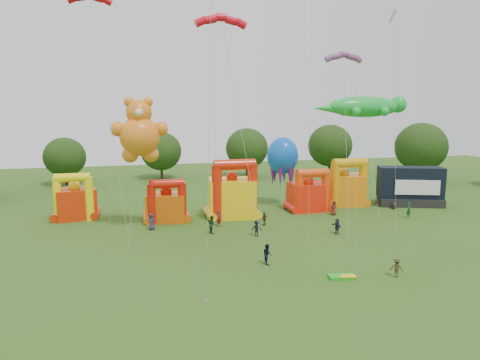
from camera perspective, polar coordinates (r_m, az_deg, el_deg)
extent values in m
plane|color=#305718|center=(30.72, 13.18, -16.47)|extent=(160.00, 160.00, 0.00)
cylinder|color=#352314|center=(85.63, 22.79, 1.05)|extent=(0.44, 0.44, 3.72)
ellipsoid|color=#1E3811|center=(85.15, 22.98, 4.08)|extent=(9.30, 9.30, 8.89)
cylinder|color=#352314|center=(88.10, 11.81, 1.74)|extent=(0.44, 0.44, 3.51)
ellipsoid|color=#1E3811|center=(87.64, 11.91, 4.52)|extent=(8.77, 8.78, 8.39)
cylinder|color=#352314|center=(84.10, 0.92, 1.51)|extent=(0.44, 0.44, 3.30)
ellipsoid|color=#1E3811|center=(83.64, 0.92, 4.24)|extent=(8.25, 8.25, 7.88)
cylinder|color=#352314|center=(83.56, -10.40, 1.23)|extent=(0.44, 0.44, 3.09)
ellipsoid|color=#1E3811|center=(83.11, -10.48, 3.80)|extent=(7.73, 7.72, 7.38)
cylinder|color=#352314|center=(81.54, -22.18, 0.40)|extent=(0.44, 0.44, 2.88)
ellipsoid|color=#1E3811|center=(81.10, -22.34, 2.86)|extent=(7.20, 7.20, 6.88)
cube|color=red|center=(56.16, -21.07, -2.94)|extent=(5.33, 4.69, 3.70)
cylinder|color=#FFF00D|center=(54.99, -23.13, -2.48)|extent=(1.00, 1.00, 5.28)
cylinder|color=#FFF00D|center=(54.50, -19.45, -2.36)|extent=(1.00, 1.00, 5.28)
cylinder|color=#FFF00D|center=(54.27, -21.46, 0.31)|extent=(4.05, 1.05, 1.05)
sphere|color=#FFF00D|center=(55.76, -21.20, -0.79)|extent=(1.40, 1.40, 1.40)
cube|color=#D9560B|center=(52.14, -9.77, -3.58)|extent=(5.14, 4.41, 3.31)
cylinder|color=red|center=(50.62, -11.70, -3.21)|extent=(1.00, 1.00, 4.73)
cylinder|color=red|center=(50.85, -7.70, -3.04)|extent=(1.00, 1.00, 4.73)
cylinder|color=red|center=(50.24, -9.77, -0.49)|extent=(4.05, 1.05, 1.05)
sphere|color=red|center=(51.74, -9.83, -1.47)|extent=(1.40, 1.40, 1.40)
cube|color=yellow|center=(53.25, -1.08, -2.40)|extent=(6.14, 5.17, 4.71)
cylinder|color=red|center=(51.05, -3.08, -1.77)|extent=(1.23, 1.23, 6.73)
cylinder|color=red|center=(52.01, 1.66, -1.55)|extent=(1.23, 1.23, 6.73)
cylinder|color=red|center=(50.95, -0.70, 2.06)|extent=(4.99, 1.30, 1.30)
sphere|color=red|center=(52.76, -1.09, 0.43)|extent=(1.40, 1.40, 1.40)
cube|color=red|center=(57.35, 9.06, -2.21)|extent=(4.86, 3.91, 3.62)
cylinder|color=#F5430D|center=(55.24, 7.84, -1.80)|extent=(1.05, 1.05, 5.18)
cylinder|color=#F5430D|center=(56.70, 11.36, -1.61)|extent=(1.05, 1.05, 5.18)
cylinder|color=#F5430D|center=(55.51, 9.70, 0.91)|extent=(4.27, 1.11, 1.11)
sphere|color=#F5430D|center=(56.97, 9.11, -0.13)|extent=(1.40, 1.40, 1.40)
cube|color=orange|center=(61.71, 13.60, -1.23)|extent=(6.25, 5.43, 4.25)
cylinder|color=orange|center=(59.22, 12.51, -0.74)|extent=(1.19, 1.19, 6.08)
cylinder|color=orange|center=(61.19, 16.07, -0.56)|extent=(1.19, 1.19, 6.08)
cylinder|color=orange|center=(59.73, 14.43, 2.22)|extent=(4.83, 1.25, 1.25)
sphere|color=orange|center=(61.31, 13.69, 0.99)|extent=(1.40, 1.40, 1.40)
cube|color=black|center=(64.09, 21.70, -2.69)|extent=(9.14, 5.75, 1.10)
cube|color=black|center=(63.77, 21.75, -0.29)|extent=(9.01, 5.35, 4.28)
cube|color=white|center=(62.52, 22.59, -0.92)|extent=(5.63, 1.94, 2.01)
cylinder|color=black|center=(61.17, 19.76, -3.27)|extent=(0.30, 0.90, 0.90)
cylinder|color=black|center=(65.15, 24.81, -2.84)|extent=(0.30, 0.90, 0.90)
sphere|color=orange|center=(47.64, -13.22, 5.71)|extent=(4.33, 4.33, 4.33)
sphere|color=orange|center=(47.55, -13.33, 8.78)|extent=(2.75, 2.75, 2.75)
sphere|color=orange|center=(47.56, -14.59, 10.04)|extent=(1.08, 1.08, 1.08)
sphere|color=orange|center=(47.57, -12.18, 10.13)|extent=(1.08, 1.08, 1.08)
sphere|color=orange|center=(47.63, -15.99, 6.54)|extent=(1.57, 1.57, 1.57)
sphere|color=orange|center=(47.67, -10.52, 6.75)|extent=(1.57, 1.57, 1.57)
sphere|color=orange|center=(47.80, -14.43, 3.31)|extent=(1.77, 1.77, 1.77)
sphere|color=orange|center=(47.82, -11.83, 3.41)|extent=(1.77, 1.77, 1.77)
sphere|color=white|center=(46.22, -13.32, 8.77)|extent=(0.79, 0.79, 0.79)
ellipsoid|color=green|center=(63.99, 16.23, 9.36)|extent=(11.12, 3.47, 2.95)
sphere|color=green|center=(66.85, 20.34, 9.42)|extent=(2.39, 2.39, 2.39)
cone|color=green|center=(61.40, 11.58, 9.35)|extent=(4.34, 1.74, 1.74)
sphere|color=green|center=(66.59, 17.10, 8.75)|extent=(1.30, 1.30, 1.30)
sphere|color=green|center=(63.62, 18.70, 8.66)|extent=(1.30, 1.30, 1.30)
sphere|color=green|center=(64.49, 13.73, 8.89)|extent=(1.30, 1.30, 1.30)
sphere|color=green|center=(61.42, 15.23, 8.81)|extent=(1.30, 1.30, 1.30)
ellipsoid|color=blue|center=(59.16, 5.70, 3.23)|extent=(4.31, 4.31, 5.17)
cone|color=#591E8C|center=(59.94, 6.93, 1.01)|extent=(0.97, 0.97, 3.45)
cone|color=#591E8C|center=(60.83, 5.91, 1.15)|extent=(0.97, 0.97, 3.45)
cone|color=#591E8C|center=(60.38, 4.66, 1.11)|extent=(0.97, 0.97, 3.45)
cone|color=#591E8C|center=(59.02, 4.38, 0.92)|extent=(0.97, 0.97, 3.45)
cone|color=#591E8C|center=(58.11, 5.41, 0.77)|extent=(0.97, 0.97, 3.45)
cone|color=#591E8C|center=(58.57, 6.70, 0.81)|extent=(0.97, 0.97, 3.45)
cube|color=silver|center=(45.97, 19.67, 19.87)|extent=(1.02, 1.02, 1.10)
cube|color=green|center=(35.75, 13.37, -12.45)|extent=(2.14, 1.31, 0.24)
cube|color=yellow|center=(35.62, 14.19, -12.32)|extent=(1.28, 0.79, 0.10)
imported|color=#2C2B49|center=(48.62, -11.72, -5.48)|extent=(1.05, 0.85, 1.86)
imported|color=maroon|center=(49.06, -2.82, -5.13)|extent=(0.81, 0.81, 1.89)
imported|color=#16381F|center=(46.56, -3.76, -5.92)|extent=(0.91, 1.07, 1.93)
imported|color=black|center=(45.43, 2.24, -6.45)|extent=(1.25, 0.97, 1.70)
imported|color=#45351B|center=(49.52, 3.28, -5.18)|extent=(0.98, 0.88, 1.60)
imported|color=#25233B|center=(47.33, 12.80, -6.04)|extent=(0.81, 1.63, 1.68)
imported|color=#592219|center=(55.42, 12.41, -3.66)|extent=(0.93, 0.62, 1.85)
imported|color=#1A422B|center=(56.71, 21.59, -3.76)|extent=(0.78, 0.86, 1.96)
imported|color=black|center=(37.56, 3.65, -9.83)|extent=(0.71, 0.90, 1.81)
imported|color=#3A3117|center=(37.04, 20.17, -10.91)|extent=(1.14, 1.05, 1.54)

